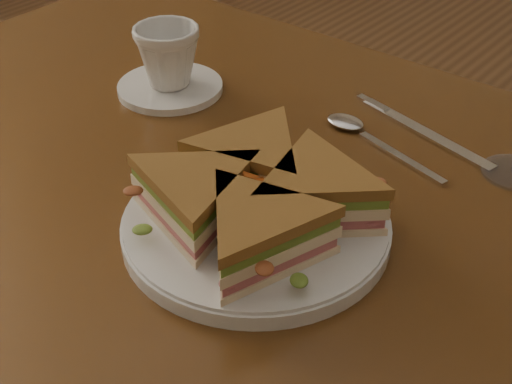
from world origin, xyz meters
TOP-DOWN VIEW (x-y plane):
  - table at (0.00, 0.00)m, footprint 1.20×0.80m
  - plate at (0.06, -0.05)m, footprint 0.27×0.27m
  - sandwich_wedges at (0.06, -0.05)m, footprint 0.30×0.30m
  - crisps_mound at (0.06, -0.05)m, footprint 0.09×0.09m
  - spoon at (0.04, 0.18)m, footprint 0.18×0.06m
  - knife at (0.09, 0.23)m, footprint 0.21×0.06m
  - saucer at (-0.22, 0.12)m, footprint 0.14×0.14m
  - coffee_cup at (-0.22, 0.12)m, footprint 0.10×0.10m

SIDE VIEW (x-z plane):
  - table at x=0.00m, z-range 0.28..1.03m
  - knife at x=0.09m, z-range 0.75..0.75m
  - spoon at x=0.04m, z-range 0.75..0.76m
  - saucer at x=-0.22m, z-range 0.75..0.76m
  - plate at x=0.06m, z-range 0.75..0.77m
  - crisps_mound at x=0.06m, z-range 0.77..0.82m
  - sandwich_wedges at x=0.06m, z-range 0.77..0.82m
  - coffee_cup at x=-0.22m, z-range 0.76..0.84m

